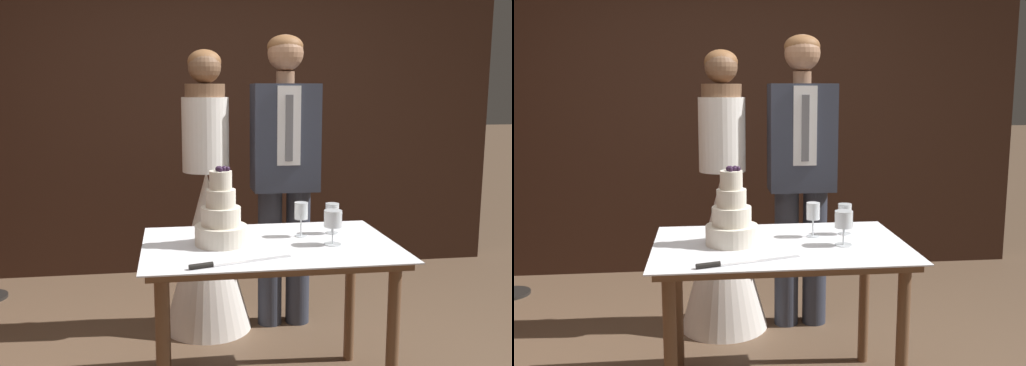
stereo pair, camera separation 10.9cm
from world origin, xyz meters
TOP-DOWN VIEW (x-y plane):
  - wall_back at (0.00, 2.13)m, footprint 4.75×0.12m
  - cake_table at (0.15, 0.06)m, footprint 1.17×0.79m
  - tiered_cake at (-0.08, 0.08)m, footprint 0.24×0.24m
  - cake_knife at (-0.10, -0.24)m, footprint 0.44×0.15m
  - wine_glass_near at (0.32, 0.17)m, footprint 0.07×0.07m
  - wine_glass_middle at (0.43, 0.00)m, footprint 0.08×0.08m
  - wine_glass_far at (0.49, 0.20)m, footprint 0.07×0.07m
  - bride at (-0.09, 0.91)m, footprint 0.54×0.54m
  - groom at (0.39, 0.91)m, footprint 0.40×0.25m

SIDE VIEW (x-z plane):
  - bride at x=-0.09m, z-range -0.23..1.47m
  - cake_table at x=0.15m, z-range 0.28..1.04m
  - cake_knife at x=-0.10m, z-range 0.76..0.78m
  - wine_glass_far at x=0.49m, z-range 0.79..0.94m
  - wine_glass_middle at x=0.43m, z-range 0.79..0.96m
  - wine_glass_near at x=0.32m, z-range 0.79..0.96m
  - tiered_cake at x=-0.08m, z-range 0.70..1.06m
  - groom at x=0.39m, z-range 0.12..1.91m
  - wall_back at x=0.00m, z-range 0.00..2.77m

